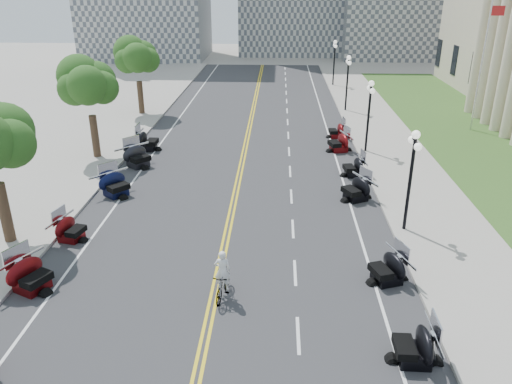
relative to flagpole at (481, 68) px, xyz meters
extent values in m
plane|color=gray|center=(-18.00, -22.00, -5.00)|extent=(160.00, 160.00, 0.00)
cube|color=#333335|center=(-18.00, -12.00, -5.00)|extent=(16.00, 90.00, 0.01)
cube|color=yellow|center=(-18.12, -12.00, -4.99)|extent=(0.12, 90.00, 0.00)
cube|color=yellow|center=(-17.88, -12.00, -4.99)|extent=(0.12, 90.00, 0.00)
cube|color=white|center=(-11.60, -12.00, -4.99)|extent=(0.12, 90.00, 0.00)
cube|color=white|center=(-24.40, -12.00, -4.99)|extent=(0.12, 90.00, 0.00)
cube|color=white|center=(-14.80, -26.00, -4.99)|extent=(0.12, 2.00, 0.00)
cube|color=white|center=(-14.80, -22.00, -4.99)|extent=(0.12, 2.00, 0.00)
cube|color=white|center=(-14.80, -18.00, -4.99)|extent=(0.12, 2.00, 0.00)
cube|color=white|center=(-14.80, -14.00, -4.99)|extent=(0.12, 2.00, 0.00)
cube|color=white|center=(-14.80, -10.00, -4.99)|extent=(0.12, 2.00, 0.00)
cube|color=white|center=(-14.80, -6.00, -4.99)|extent=(0.12, 2.00, 0.00)
cube|color=white|center=(-14.80, -2.00, -4.99)|extent=(0.12, 2.00, 0.00)
cube|color=white|center=(-14.80, 2.00, -4.99)|extent=(0.12, 2.00, 0.00)
cube|color=white|center=(-14.80, 6.00, -4.99)|extent=(0.12, 2.00, 0.00)
cube|color=white|center=(-14.80, 10.00, -4.99)|extent=(0.12, 2.00, 0.00)
cube|color=white|center=(-14.80, 14.00, -4.99)|extent=(0.12, 2.00, 0.00)
cube|color=white|center=(-14.80, 18.00, -4.99)|extent=(0.12, 2.00, 0.00)
cube|color=white|center=(-14.80, 22.00, -4.99)|extent=(0.12, 2.00, 0.00)
cube|color=white|center=(-14.80, 26.00, -4.99)|extent=(0.12, 2.00, 0.00)
cube|color=white|center=(-14.80, 30.00, -4.99)|extent=(0.12, 2.00, 0.00)
cube|color=#9E9991|center=(-7.50, -12.00, -4.92)|extent=(5.00, 90.00, 0.15)
cube|color=#9E9991|center=(-28.50, -12.00, -4.92)|extent=(5.00, 90.00, 0.15)
cube|color=#356023|center=(-0.50, -4.00, -4.95)|extent=(9.00, 60.00, 0.10)
imported|color=#A51414|center=(-17.63, -23.85, -4.43)|extent=(0.83, 1.96, 1.14)
imported|color=silver|center=(-17.63, -23.85, -3.02)|extent=(0.61, 0.40, 1.69)
camera|label=1|loc=(-15.63, -39.96, 6.36)|focal=35.00mm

